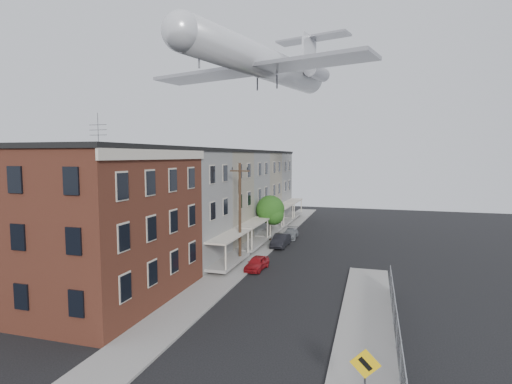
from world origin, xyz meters
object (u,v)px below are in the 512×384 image
at_px(car_near, 257,263).
at_px(airplane, 265,63).
at_px(car_far, 290,234).
at_px(utility_pole, 240,212).
at_px(car_mid, 281,241).
at_px(street_tree, 271,211).
at_px(warning_sign, 365,373).

height_order(car_near, airplane, airplane).
height_order(car_far, airplane, airplane).
bearing_deg(utility_pole, car_mid, 75.09).
bearing_deg(car_far, car_near, -93.70).
height_order(street_tree, car_near, street_tree).
bearing_deg(utility_pole, car_far, 79.96).
bearing_deg(car_near, warning_sign, -58.22).
bearing_deg(car_far, utility_pole, -103.20).
bearing_deg(airplane, street_tree, 84.14).
xyz_separation_m(warning_sign, utility_pole, (-11.20, 19.03, 2.79)).
relative_size(warning_sign, street_tree, 0.54).
bearing_deg(warning_sign, car_near, 117.63).
bearing_deg(street_tree, car_mid, -55.27).
bearing_deg(car_mid, airplane, 166.88).
height_order(warning_sign, car_mid, warning_sign).
distance_m(street_tree, airplane, 15.93).
height_order(car_mid, airplane, airplane).
relative_size(utility_pole, car_mid, 2.22).
relative_size(street_tree, car_near, 1.55).
relative_size(utility_pole, street_tree, 1.73).
distance_m(utility_pole, airplane, 16.62).
distance_m(car_near, airplane, 21.01).
bearing_deg(car_near, car_far, 93.60).
bearing_deg(street_tree, airplane, -95.86).
relative_size(warning_sign, car_near, 0.83).
relative_size(warning_sign, airplane, 0.10).
bearing_deg(airplane, utility_pole, -90.92).
xyz_separation_m(car_near, airplane, (-1.87, 9.43, 18.69)).
xyz_separation_m(warning_sign, car_near, (-9.20, 17.57, -1.31)).
xyz_separation_m(car_near, car_far, (0.13, 13.46, -0.01)).
distance_m(warning_sign, car_far, 32.36).
xyz_separation_m(utility_pole, car_mid, (2.00, 7.51, -4.01)).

